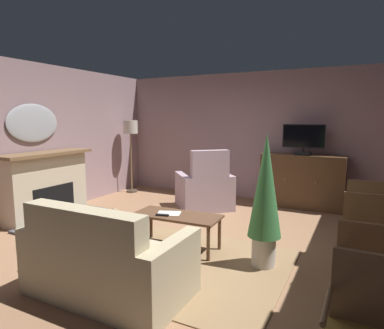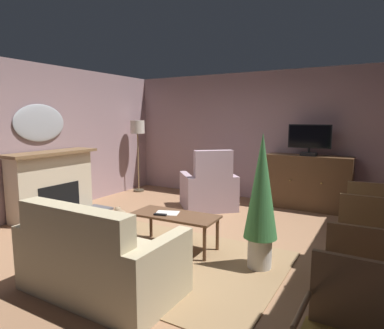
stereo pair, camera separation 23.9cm
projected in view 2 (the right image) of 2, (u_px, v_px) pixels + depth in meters
ground_plane at (177, 243)px, 4.64m from camera, size 6.28×6.55×0.04m
wall_back at (254, 136)px, 7.05m from camera, size 6.28×0.10×2.66m
wall_left at (39, 140)px, 5.89m from camera, size 0.10×6.55×2.66m
rug_central at (165, 260)px, 4.05m from camera, size 2.76×2.05×0.01m
fireplace at (53, 186)px, 5.82m from camera, size 0.86×1.66×1.15m
wall_mirror_oval at (40, 123)px, 5.79m from camera, size 0.06×0.99×0.65m
tv_cabinet at (308, 184)px, 6.27m from camera, size 1.53×0.47×1.02m
television at (309, 139)px, 6.10m from camera, size 0.76×0.20×0.57m
coffee_table at (175, 218)px, 4.36m from camera, size 1.16×0.53×0.47m
tv_remote at (160, 215)px, 4.30m from camera, size 0.18×0.09×0.02m
folded_newspaper at (167, 213)px, 4.40m from camera, size 0.36×0.31×0.01m
sofa_floral at (98, 261)px, 3.26m from camera, size 1.57×0.86×0.94m
armchair_by_fireplace at (209, 190)px, 6.31m from camera, size 1.31×1.30×1.14m
side_chair_nearest_door at (356, 286)px, 2.42m from camera, size 0.51×0.46×0.92m
side_chair_beside_plant at (362, 248)px, 3.07m from camera, size 0.51×0.46×0.99m
side_chair_far_end at (367, 224)px, 3.78m from camera, size 0.52×0.46×0.98m
potted_plant_tall_palm_by_window at (261, 195)px, 3.73m from camera, size 0.38×0.38×1.56m
cat at (121, 215)px, 5.63m from camera, size 0.58×0.45×0.19m
floor_lamp at (138, 133)px, 7.66m from camera, size 0.33×0.33×1.66m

